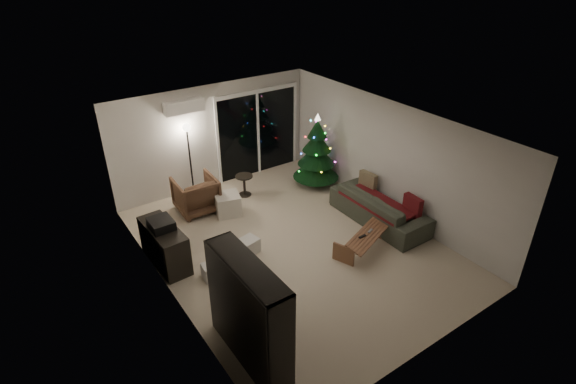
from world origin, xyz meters
name	(u,v)px	position (x,y,z in m)	size (l,w,h in m)	color
room	(270,167)	(0.46, 1.49, 1.02)	(6.50, 7.51, 2.60)	beige
bookshelf	(236,318)	(-2.25, -1.85, 0.81)	(0.41, 1.63, 1.63)	black
media_cabinet	(165,245)	(-2.25, 0.90, 0.39)	(0.47, 1.25, 0.78)	black
stereo	(161,224)	(-2.25, 0.90, 0.87)	(0.40, 0.47, 0.17)	black
armchair	(196,195)	(-0.97, 2.32, 0.40)	(0.86, 0.89, 0.81)	#3F271E
ottoman	(228,204)	(-0.47, 1.81, 0.24)	(0.52, 0.52, 0.47)	beige
cardboard_box_a	(214,270)	(-1.71, 0.03, 0.14)	(0.39, 0.29, 0.28)	silver
cardboard_box_b	(248,246)	(-0.84, 0.31, 0.15)	(0.42, 0.31, 0.29)	silver
side_table	(244,185)	(0.25, 2.33, 0.26)	(0.41, 0.41, 0.51)	black
floor_lamp	(190,161)	(-0.72, 3.07, 0.86)	(0.27, 0.27, 1.72)	black
sofa	(379,208)	(2.05, -0.31, 0.33)	(2.28, 0.89, 0.66)	#44483E
sofa_throw	(377,203)	(1.95, -0.31, 0.48)	(0.71, 1.64, 0.05)	maroon
cushion_a	(368,182)	(2.30, 0.34, 0.60)	(0.13, 0.44, 0.44)	#9A8E66
cushion_b	(413,206)	(2.30, -0.96, 0.60)	(0.13, 0.44, 0.44)	maroon
coffee_table	(367,243)	(1.08, -0.98, 0.20)	(1.26, 0.44, 0.40)	brown
remote_a	(362,236)	(0.93, -0.98, 0.41)	(0.16, 0.05, 0.02)	black
remote_b	(370,231)	(1.18, -0.93, 0.41)	(0.15, 0.04, 0.02)	slate
christmas_tree	(317,150)	(2.00, 1.83, 0.91)	(1.13, 1.13, 1.83)	#114019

